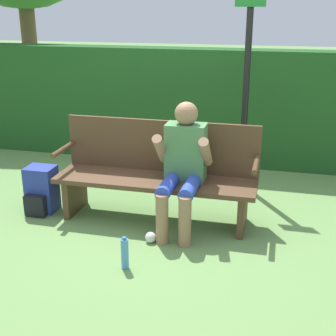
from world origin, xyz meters
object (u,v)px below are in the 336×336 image
at_px(water_bottle, 125,253).
at_px(signpost, 247,78).
at_px(backpack, 41,191).
at_px(park_bench, 157,172).
at_px(person_seated, 183,162).

relative_size(water_bottle, signpost, 0.12).
bearing_deg(backpack, water_bottle, -35.59).
bearing_deg(park_bench, signpost, 55.37).
xyz_separation_m(park_bench, signpost, (0.72, 1.04, 0.77)).
xyz_separation_m(water_bottle, signpost, (0.72, 2.03, 1.10)).
bearing_deg(signpost, person_seated, -110.12).
bearing_deg(person_seated, signpost, 69.88).
height_order(person_seated, backpack, person_seated).
relative_size(park_bench, water_bottle, 6.98).
xyz_separation_m(park_bench, water_bottle, (0.00, -0.99, -0.33)).
height_order(park_bench, water_bottle, park_bench).
distance_m(park_bench, backpack, 1.20).
xyz_separation_m(backpack, signpost, (1.88, 1.20, 1.01)).
distance_m(backpack, signpost, 2.44).
height_order(park_bench, signpost, signpost).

